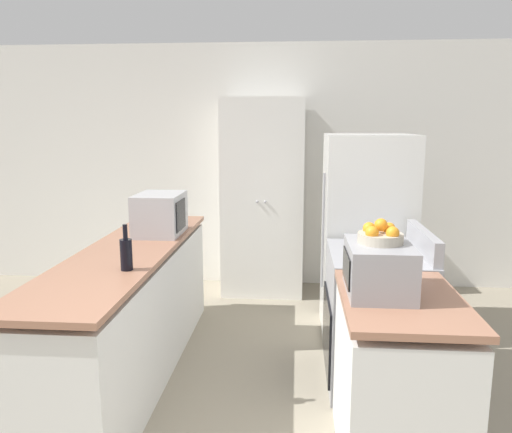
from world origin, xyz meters
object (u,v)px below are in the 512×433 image
(refrigerator, at_px, (366,236))
(stove, at_px, (376,316))
(wine_bottle, at_px, (126,253))
(fruit_bowl, at_px, (380,235))
(microwave, at_px, (160,214))
(toaster_oven, at_px, (379,268))
(pantry_cabinet, at_px, (263,198))

(refrigerator, bearing_deg, stove, -91.89)
(refrigerator, bearing_deg, wine_bottle, -139.54)
(refrigerator, distance_m, wine_bottle, 2.08)
(stove, xyz_separation_m, fruit_bowl, (-0.13, -0.80, 0.75))
(wine_bottle, relative_size, fruit_bowl, 1.21)
(refrigerator, height_order, fruit_bowl, refrigerator)
(wine_bottle, bearing_deg, refrigerator, 40.46)
(refrigerator, bearing_deg, microwave, -167.48)
(refrigerator, xyz_separation_m, toaster_oven, (-0.16, -1.63, 0.20))
(stove, distance_m, wine_bottle, 1.72)
(wine_bottle, height_order, fruit_bowl, fruit_bowl)
(stove, height_order, wine_bottle, wine_bottle)
(stove, bearing_deg, wine_bottle, -161.23)
(pantry_cabinet, bearing_deg, refrigerator, -47.35)
(wine_bottle, bearing_deg, fruit_bowl, -10.79)
(wine_bottle, bearing_deg, pantry_cabinet, 74.52)
(refrigerator, xyz_separation_m, wine_bottle, (-1.57, -1.34, 0.18))
(microwave, relative_size, fruit_bowl, 2.04)
(toaster_oven, xyz_separation_m, fruit_bowl, (0.00, 0.02, 0.17))
(refrigerator, relative_size, fruit_bowl, 7.37)
(pantry_cabinet, distance_m, fruit_bowl, 2.73)
(stove, distance_m, microwave, 1.78)
(pantry_cabinet, bearing_deg, wine_bottle, -105.48)
(pantry_cabinet, relative_size, wine_bottle, 7.34)
(fruit_bowl, bearing_deg, toaster_oven, -104.83)
(stove, bearing_deg, fruit_bowl, -99.20)
(stove, xyz_separation_m, wine_bottle, (-1.55, -0.53, 0.55))
(pantry_cabinet, distance_m, refrigerator, 1.37)
(fruit_bowl, bearing_deg, pantry_cabinet, 106.37)
(pantry_cabinet, relative_size, refrigerator, 1.20)
(microwave, bearing_deg, wine_bottle, -86.28)
(microwave, bearing_deg, fruit_bowl, -40.13)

